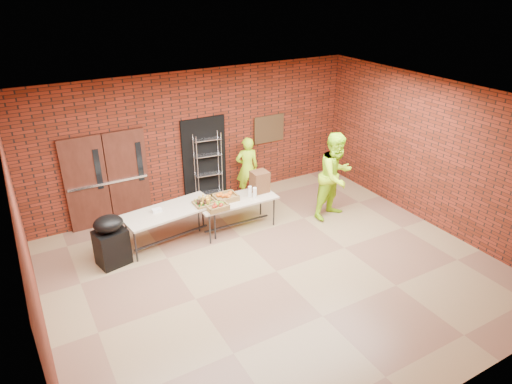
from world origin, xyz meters
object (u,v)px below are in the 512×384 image
coffee_dispenser (260,182)px  wire_rack (208,168)px  table_left (170,213)px  volunteer_man (336,176)px  covered_grill (111,240)px  table_right (236,202)px  volunteer_woman (247,168)px

coffee_dispenser → wire_rack: bearing=113.0°
table_left → volunteer_man: volunteer_man is taller
wire_rack → volunteer_man: volunteer_man is taller
table_left → covered_grill: size_ratio=1.91×
wire_rack → table_right: (-0.03, -1.50, -0.22)m
volunteer_man → table_left: bearing=157.1°
coffee_dispenser → covered_grill: 3.36m
table_left → volunteer_woman: bearing=17.9°
wire_rack → coffee_dispenser: size_ratio=3.70×
volunteer_woman → table_left: bearing=38.9°
wire_rack → table_left: 2.03m
table_right → volunteer_woman: bearing=53.8°
wire_rack → table_left: wire_rack is taller
table_left → coffee_dispenser: (2.08, -0.04, 0.24)m
coffee_dispenser → table_left: bearing=178.8°
covered_grill → wire_rack: bearing=17.0°
wire_rack → covered_grill: bearing=-143.4°
wire_rack → volunteer_man: bearing=-36.0°
table_right → volunteer_man: (2.22, -0.57, 0.35)m
table_left → wire_rack: bearing=35.3°
wire_rack → covered_grill: 3.15m
table_left → coffee_dispenser: size_ratio=4.17×
table_left → covered_grill: (-1.25, -0.15, -0.19)m
coffee_dispenser → covered_grill: bearing=-178.2°
table_right → volunteer_man: 2.32m
volunteer_woman → volunteer_man: volunteer_man is taller
volunteer_man → table_right: bearing=153.6°
table_right → volunteer_man: size_ratio=0.88×
wire_rack → table_left: size_ratio=0.89×
wire_rack → covered_grill: size_ratio=1.70×
wire_rack → volunteer_woman: wire_rack is taller
covered_grill → volunteer_woman: bearing=7.4°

